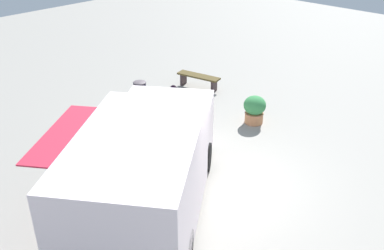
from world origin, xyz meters
The scene contains 6 objects.
ground_plane centered at (0.00, 0.00, 0.00)m, with size 40.00×40.00×0.00m, color gray.
food_truck centered at (1.94, -0.34, 1.10)m, with size 5.83×4.98×2.30m.
person_customer centered at (-2.06, -3.65, 0.34)m, with size 0.77×0.63×0.88m.
planter_flowering_far centered at (-3.17, -1.24, 0.47)m, with size 0.68×0.68×0.88m.
plaza_bench centered at (-4.03, -4.35, 0.37)m, with size 0.72×1.67×0.49m.
trash_bin centered at (-1.57, -4.72, 0.45)m, with size 0.43×0.43×0.88m.
Camera 1 is at (6.79, 5.50, 6.16)m, focal length 40.29 mm.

